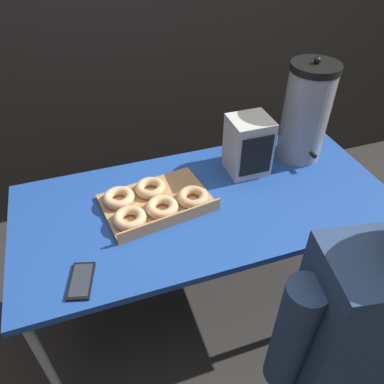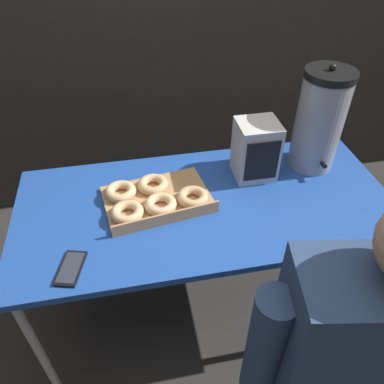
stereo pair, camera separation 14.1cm
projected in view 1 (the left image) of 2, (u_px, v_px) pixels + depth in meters
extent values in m
plane|color=#2D2B28|center=(202.00, 303.00, 1.92)|extent=(12.00, 12.00, 0.00)
cube|color=#1E479E|center=(205.00, 203.00, 1.47)|extent=(1.46, 0.68, 0.03)
cylinder|color=#ADADB2|center=(50.00, 371.00, 1.33)|extent=(0.03, 0.03, 0.68)
cylinder|color=#ADADB2|center=(371.00, 271.00, 1.66)|extent=(0.03, 0.03, 0.68)
cylinder|color=#ADADB2|center=(44.00, 251.00, 1.75)|extent=(0.03, 0.03, 0.68)
cylinder|color=#ADADB2|center=(301.00, 190.00, 2.08)|extent=(0.03, 0.03, 0.68)
cube|color=tan|center=(157.00, 202.00, 1.45)|extent=(0.44, 0.33, 0.02)
cube|color=tan|center=(171.00, 219.00, 1.34)|extent=(0.40, 0.07, 0.04)
torus|color=#E4B784|center=(130.00, 218.00, 1.34)|extent=(0.15, 0.15, 0.04)
torus|color=#ECBE8B|center=(162.00, 207.00, 1.39)|extent=(0.15, 0.15, 0.04)
torus|color=tan|center=(193.00, 198.00, 1.43)|extent=(0.15, 0.15, 0.04)
torus|color=#E8BA87|center=(119.00, 198.00, 1.43)|extent=(0.17, 0.17, 0.04)
torus|color=#DFB17E|center=(150.00, 188.00, 1.47)|extent=(0.12, 0.12, 0.04)
cylinder|color=#939399|center=(305.00, 116.00, 1.57)|extent=(0.19, 0.19, 0.39)
cylinder|color=black|center=(316.00, 67.00, 1.44)|extent=(0.20, 0.20, 0.03)
sphere|color=black|center=(317.00, 60.00, 1.42)|extent=(0.03, 0.03, 0.03)
cylinder|color=black|center=(312.00, 154.00, 1.58)|extent=(0.02, 0.05, 0.02)
cube|color=black|center=(81.00, 281.00, 1.17)|extent=(0.10, 0.15, 0.01)
cube|color=#2D333D|center=(81.00, 280.00, 1.17)|extent=(0.09, 0.13, 0.00)
cube|color=silver|center=(248.00, 145.00, 1.54)|extent=(0.16, 0.15, 0.24)
cube|color=black|center=(257.00, 156.00, 1.48)|extent=(0.13, 0.01, 0.18)
cylinder|color=navy|center=(292.00, 336.00, 1.01)|extent=(0.10, 0.10, 0.43)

